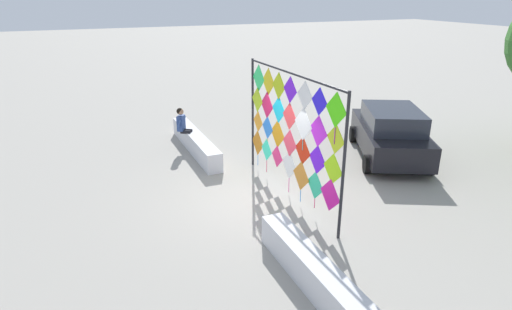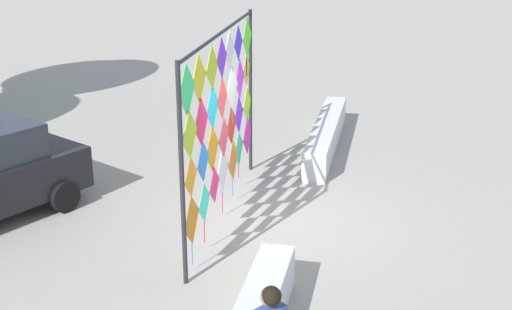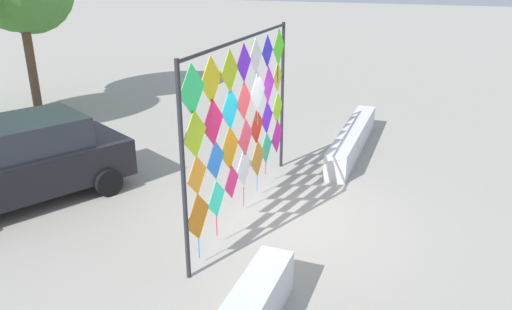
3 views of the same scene
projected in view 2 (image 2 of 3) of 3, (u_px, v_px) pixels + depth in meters
ground at (268, 223)px, 12.34m from camera, size 120.00×120.00×0.00m
plaza_ledge_right at (326, 135)px, 15.99m from camera, size 4.42×0.49×0.63m
kite_display_rack at (222, 111)px, 11.95m from camera, size 4.86×0.13×3.36m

